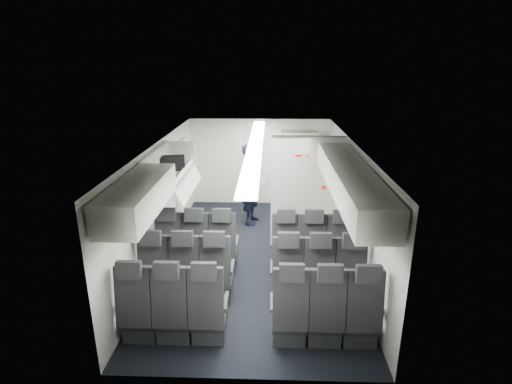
# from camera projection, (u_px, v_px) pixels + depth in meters

# --- Properties ---
(cabin_shell) EXTENTS (3.41, 6.01, 2.16)m
(cabin_shell) POSITION_uv_depth(u_px,v_px,m) (255.00, 200.00, 7.09)
(cabin_shell) COLOR black
(cabin_shell) RESTS_ON ground
(seat_row_front) EXTENTS (3.33, 0.56, 1.24)m
(seat_row_front) POSITION_uv_depth(u_px,v_px,m) (254.00, 251.00, 6.81)
(seat_row_front) COLOR black
(seat_row_front) RESTS_ON cabin_shell
(seat_row_mid) EXTENTS (3.33, 0.56, 1.24)m
(seat_row_mid) POSITION_uv_depth(u_px,v_px,m) (252.00, 278.00, 5.96)
(seat_row_mid) COLOR black
(seat_row_mid) RESTS_ON cabin_shell
(seat_row_rear) EXTENTS (3.33, 0.56, 1.24)m
(seat_row_rear) POSITION_uv_depth(u_px,v_px,m) (249.00, 314.00, 5.10)
(seat_row_rear) COLOR black
(seat_row_rear) RESTS_ON cabin_shell
(overhead_bin_left_rear) EXTENTS (0.53, 1.80, 0.40)m
(overhead_bin_left_rear) POSITION_uv_depth(u_px,v_px,m) (138.00, 197.00, 5.01)
(overhead_bin_left_rear) COLOR silver
(overhead_bin_left_rear) RESTS_ON cabin_shell
(overhead_bin_left_front_open) EXTENTS (0.64, 1.70, 0.72)m
(overhead_bin_left_front_open) POSITION_uv_depth(u_px,v_px,m) (169.00, 170.00, 6.71)
(overhead_bin_left_front_open) COLOR #9E9E93
(overhead_bin_left_front_open) RESTS_ON cabin_shell
(overhead_bin_right_rear) EXTENTS (0.53, 1.80, 0.40)m
(overhead_bin_right_rear) POSITION_uv_depth(u_px,v_px,m) (363.00, 200.00, 4.92)
(overhead_bin_right_rear) COLOR silver
(overhead_bin_right_rear) RESTS_ON cabin_shell
(overhead_bin_right_front) EXTENTS (0.53, 1.70, 0.40)m
(overhead_bin_right_front) POSITION_uv_depth(u_px,v_px,m) (339.00, 164.00, 6.58)
(overhead_bin_right_front) COLOR silver
(overhead_bin_right_front) RESTS_ON cabin_shell
(bulkhead_partition) EXTENTS (1.40, 0.15, 2.13)m
(bulkhead_partition) POSITION_uv_depth(u_px,v_px,m) (306.00, 190.00, 7.83)
(bulkhead_partition) COLOR silver
(bulkhead_partition) RESTS_ON cabin_shell
(galley_unit) EXTENTS (0.85, 0.52, 1.90)m
(galley_unit) POSITION_uv_depth(u_px,v_px,m) (298.00, 170.00, 9.70)
(galley_unit) COLOR #939399
(galley_unit) RESTS_ON cabin_shell
(boarding_door) EXTENTS (0.12, 1.27, 1.86)m
(boarding_door) POSITION_uv_depth(u_px,v_px,m) (183.00, 183.00, 8.67)
(boarding_door) COLOR silver
(boarding_door) RESTS_ON cabin_shell
(flight_attendant) EXTENTS (0.55, 0.73, 1.80)m
(flight_attendant) POSITION_uv_depth(u_px,v_px,m) (252.00, 184.00, 8.78)
(flight_attendant) COLOR black
(flight_attendant) RESTS_ON ground
(carry_on_bag) EXTENTS (0.44, 0.35, 0.23)m
(carry_on_bag) POSITION_uv_depth(u_px,v_px,m) (174.00, 163.00, 6.97)
(carry_on_bag) COLOR black
(carry_on_bag) RESTS_ON overhead_bin_left_front_open
(papers) EXTENTS (0.19, 0.09, 0.14)m
(papers) POSITION_uv_depth(u_px,v_px,m) (260.00, 181.00, 8.70)
(papers) COLOR white
(papers) RESTS_ON flight_attendant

